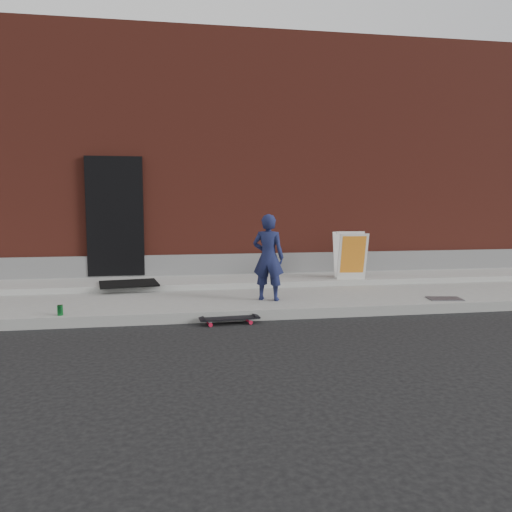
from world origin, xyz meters
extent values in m
plane|color=black|center=(0.00, 0.00, 0.00)|extent=(80.00, 80.00, 0.00)
cube|color=gray|center=(0.00, 1.50, 0.07)|extent=(20.00, 3.00, 0.15)
cube|color=gray|center=(0.00, 2.40, 0.20)|extent=(20.00, 1.20, 0.10)
cube|color=maroon|center=(0.00, 7.00, 2.50)|extent=(20.00, 8.00, 5.00)
cube|color=slate|center=(0.00, 2.97, 0.45)|extent=(20.00, 0.10, 0.40)
cube|color=black|center=(-2.60, 2.96, 1.40)|extent=(1.05, 0.12, 2.25)
imported|color=#181E45|center=(-0.08, 0.72, 0.82)|extent=(0.58, 0.49, 1.34)
cylinder|color=#B2122E|center=(-0.51, -0.01, 0.03)|extent=(0.06, 0.04, 0.06)
cylinder|color=#B2122E|center=(-0.49, -0.19, 0.03)|extent=(0.06, 0.04, 0.06)
cylinder|color=#B2122E|center=(-1.06, -0.05, 0.03)|extent=(0.06, 0.04, 0.06)
cylinder|color=#B2122E|center=(-1.05, -0.23, 0.03)|extent=(0.06, 0.04, 0.06)
cube|color=silver|center=(-0.50, -0.10, 0.06)|extent=(0.06, 0.18, 0.02)
cube|color=silver|center=(-1.05, -0.14, 0.06)|extent=(0.06, 0.18, 0.02)
cube|color=black|center=(-0.78, -0.12, 0.08)|extent=(0.82, 0.27, 0.02)
cube|color=silver|center=(1.70, 1.81, 0.68)|extent=(0.55, 0.28, 0.86)
cube|color=silver|center=(1.73, 2.19, 0.68)|extent=(0.55, 0.28, 0.86)
cube|color=yellow|center=(1.70, 1.79, 0.64)|extent=(0.45, 0.22, 0.68)
cube|color=silver|center=(1.72, 2.00, 1.11)|extent=(0.53, 0.09, 0.04)
cylinder|color=#16722E|center=(-3.05, 0.14, 0.22)|extent=(0.08, 0.08, 0.14)
cube|color=black|center=(-2.30, 2.00, 0.26)|extent=(1.09, 0.93, 0.03)
cube|color=#5D5C61|center=(2.68, 0.33, 0.16)|extent=(0.56, 0.41, 0.02)
camera|label=1|loc=(-1.52, -6.80, 1.67)|focal=35.00mm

